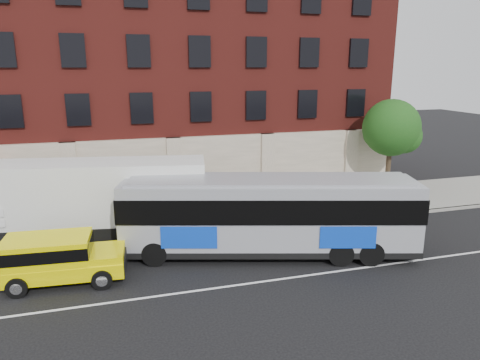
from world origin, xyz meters
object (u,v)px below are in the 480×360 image
object	(u,v)px
sign_pole	(2,225)
city_bus	(269,213)
yellow_suv	(56,257)
shipping_container	(79,204)
street_tree	(392,130)

from	to	relation	value
sign_pole	city_bus	xyz separation A→B (m)	(11.51, -3.15, 0.52)
city_bus	sign_pole	bearing A→B (deg)	164.67
yellow_suv	shipping_container	distance (m)	4.22
street_tree	shipping_container	bearing A→B (deg)	-171.87
street_tree	city_bus	distance (m)	12.61
sign_pole	city_bus	size ratio (longest dim) A/B	0.19
city_bus	street_tree	bearing A→B (deg)	31.66
shipping_container	yellow_suv	bearing A→B (deg)	-99.26
sign_pole	street_tree	bearing A→B (deg)	8.61
street_tree	yellow_suv	world-z (taller)	street_tree
sign_pole	yellow_suv	bearing A→B (deg)	-52.98
yellow_suv	shipping_container	xyz separation A→B (m)	(0.66, 4.07, 0.88)
shipping_container	street_tree	bearing A→B (deg)	8.13
street_tree	yellow_suv	distance (m)	20.87
street_tree	yellow_suv	xyz separation A→B (m)	(-19.46, -6.76, -3.32)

